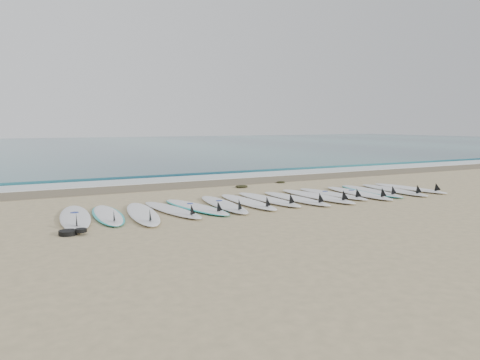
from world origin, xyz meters
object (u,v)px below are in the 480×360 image
surfboard_7 (269,199)px  leash_coil (71,232)px  surfboard_0 (75,217)px  surfboard_14 (411,188)px

surfboard_7 → leash_coil: bearing=-167.0°
surfboard_0 → surfboard_7: bearing=8.7°
surfboard_7 → surfboard_14: bearing=-5.3°
leash_coil → surfboard_14: bearing=7.3°
surfboard_7 → surfboard_14: (4.75, -0.18, -0.00)m
surfboard_0 → surfboard_14: surfboard_0 is taller
surfboard_0 → surfboard_14: bearing=6.7°
surfboard_0 → surfboard_7: 4.65m
surfboard_0 → surfboard_14: (9.40, -0.02, -0.01)m
surfboard_14 → surfboard_0: bearing=175.2°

